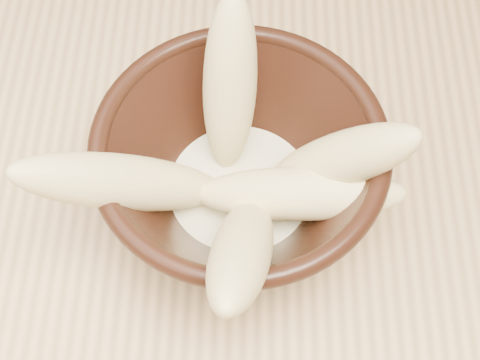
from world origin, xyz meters
name	(u,v)px	position (x,y,z in m)	size (l,w,h in m)	color
table	(311,349)	(0.00, 0.00, 0.67)	(1.20, 0.80, 0.75)	#DFB37A
bowl	(240,174)	(-0.06, 0.09, 0.81)	(0.20, 0.20, 0.11)	black
milk_puddle	(240,191)	(-0.06, 0.09, 0.79)	(0.11, 0.11, 0.02)	beige
banana_upright	(230,87)	(-0.07, 0.13, 0.86)	(0.04, 0.04, 0.14)	#EFD38D
banana_left	(128,183)	(-0.14, 0.06, 0.85)	(0.04, 0.04, 0.17)	#EFD38D
banana_right	(338,160)	(0.00, 0.08, 0.84)	(0.04, 0.04, 0.14)	#EFD38D
banana_across	(298,194)	(-0.02, 0.07, 0.83)	(0.04, 0.04, 0.15)	#EFD38D
banana_front	(242,250)	(-0.06, 0.01, 0.85)	(0.04, 0.04, 0.17)	#EFD38D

